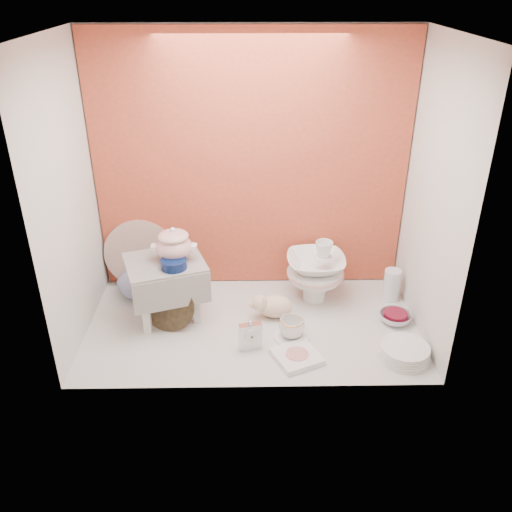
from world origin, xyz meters
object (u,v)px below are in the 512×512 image
(blue_white_vase, at_px, (136,278))
(mantel_clock, at_px, (250,335))
(gold_rim_teacup, at_px, (292,328))
(floral_platter, at_px, (140,254))
(dinner_plate_stack, at_px, (405,352))
(soup_tureen, at_px, (174,244))
(crystal_bowl, at_px, (395,318))
(porcelain_tower, at_px, (315,271))
(plush_pig, at_px, (275,306))
(step_stool, at_px, (167,289))

(blue_white_vase, relative_size, mantel_clock, 1.40)
(mantel_clock, relative_size, gold_rim_teacup, 1.26)
(floral_platter, xyz_separation_m, dinner_plate_stack, (1.44, -0.75, -0.18))
(soup_tureen, relative_size, blue_white_vase, 0.98)
(gold_rim_teacup, relative_size, crystal_bowl, 0.77)
(soup_tureen, relative_size, crystal_bowl, 1.34)
(floral_platter, bearing_deg, mantel_clock, -44.66)
(gold_rim_teacup, height_order, dinner_plate_stack, gold_rim_teacup)
(dinner_plate_stack, bearing_deg, porcelain_tower, 124.60)
(dinner_plate_stack, relative_size, crystal_bowl, 1.49)
(porcelain_tower, bearing_deg, dinner_plate_stack, -55.40)
(soup_tureen, height_order, crystal_bowl, soup_tureen)
(soup_tureen, bearing_deg, gold_rim_teacup, -20.97)
(soup_tureen, relative_size, mantel_clock, 1.37)
(soup_tureen, height_order, blue_white_vase, soup_tureen)
(blue_white_vase, height_order, gold_rim_teacup, blue_white_vase)
(soup_tureen, bearing_deg, crystal_bowl, -4.69)
(gold_rim_teacup, xyz_separation_m, porcelain_tower, (0.16, 0.39, 0.13))
(floral_platter, relative_size, gold_rim_teacup, 3.19)
(soup_tureen, xyz_separation_m, dinner_plate_stack, (1.18, -0.42, -0.41))
(plush_pig, relative_size, dinner_plate_stack, 0.92)
(floral_platter, xyz_separation_m, blue_white_vase, (-0.01, -0.13, -0.10))
(plush_pig, bearing_deg, mantel_clock, -103.75)
(blue_white_vase, height_order, plush_pig, blue_white_vase)
(dinner_plate_stack, xyz_separation_m, crystal_bowl, (0.03, 0.32, -0.01))
(step_stool, height_order, porcelain_tower, porcelain_tower)
(plush_pig, xyz_separation_m, dinner_plate_stack, (0.63, -0.38, -0.03))
(mantel_clock, height_order, porcelain_tower, porcelain_tower)
(porcelain_tower, bearing_deg, floral_platter, 170.12)
(gold_rim_teacup, bearing_deg, porcelain_tower, 67.14)
(soup_tureen, relative_size, gold_rim_teacup, 1.73)
(gold_rim_teacup, height_order, porcelain_tower, porcelain_tower)
(step_stool, relative_size, soup_tureen, 1.76)
(plush_pig, height_order, crystal_bowl, plush_pig)
(crystal_bowl, bearing_deg, porcelain_tower, 149.56)
(plush_pig, bearing_deg, step_stool, -169.22)
(mantel_clock, height_order, dinner_plate_stack, mantel_clock)
(soup_tureen, relative_size, floral_platter, 0.54)
(blue_white_vase, bearing_deg, mantel_clock, -38.17)
(crystal_bowl, bearing_deg, floral_platter, 163.65)
(mantel_clock, bearing_deg, dinner_plate_stack, -21.41)
(step_stool, distance_m, crystal_bowl, 1.27)
(soup_tureen, distance_m, dinner_plate_stack, 1.31)
(soup_tureen, distance_m, crystal_bowl, 1.28)
(crystal_bowl, bearing_deg, soup_tureen, 175.31)
(mantel_clock, height_order, crystal_bowl, mantel_clock)
(floral_platter, height_order, plush_pig, floral_platter)
(porcelain_tower, bearing_deg, plush_pig, -142.26)
(blue_white_vase, height_order, crystal_bowl, blue_white_vase)
(floral_platter, height_order, dinner_plate_stack, floral_platter)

